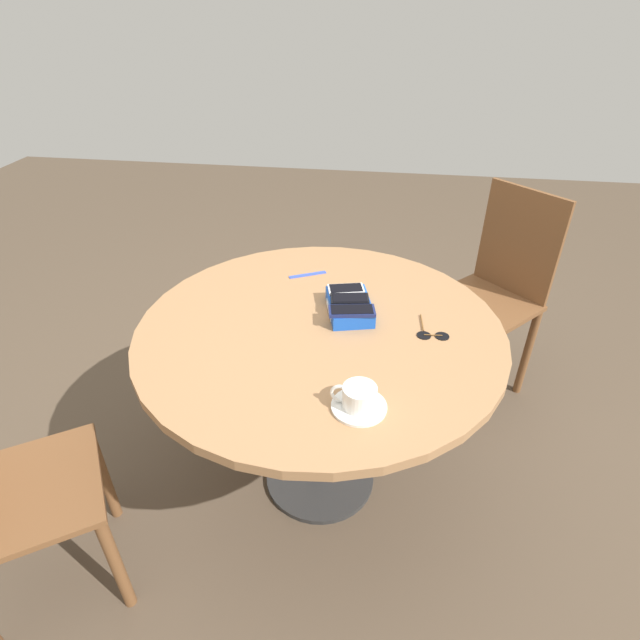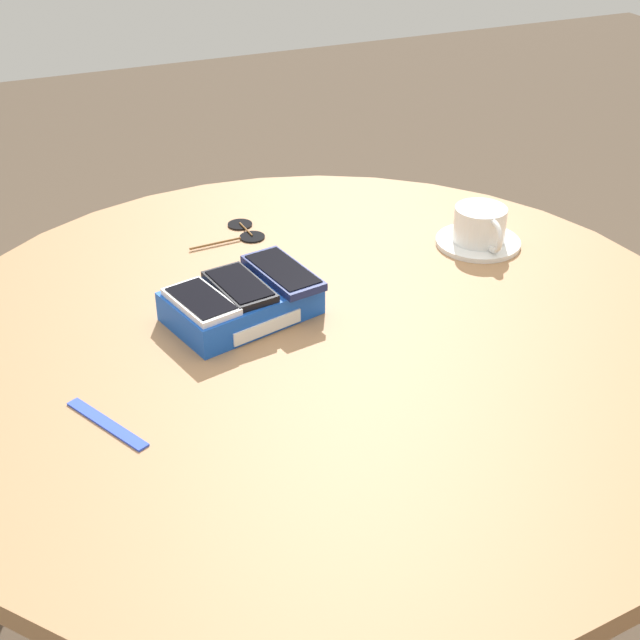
# 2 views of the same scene
# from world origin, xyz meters

# --- Properties ---
(ground_plane) EXTENTS (8.00, 8.00, 0.00)m
(ground_plane) POSITION_xyz_m (0.00, 0.00, 0.00)
(ground_plane) COLOR brown
(round_table) EXTENTS (1.15, 1.15, 0.73)m
(round_table) POSITION_xyz_m (0.00, 0.00, 0.63)
(round_table) COLOR #2D2D2D
(round_table) RESTS_ON ground_plane
(phone_box) EXTENTS (0.23, 0.18, 0.05)m
(phone_box) POSITION_xyz_m (-0.09, 0.08, 0.75)
(phone_box) COLOR blue
(phone_box) RESTS_ON round_table
(phone_white) EXTENTS (0.09, 0.13, 0.01)m
(phone_white) POSITION_xyz_m (-0.15, 0.06, 0.78)
(phone_white) COLOR silver
(phone_white) RESTS_ON phone_box
(phone_black) EXTENTS (0.08, 0.13, 0.01)m
(phone_black) POSITION_xyz_m (-0.09, 0.08, 0.78)
(phone_black) COLOR black
(phone_black) RESTS_ON phone_box
(phone_navy) EXTENTS (0.09, 0.15, 0.01)m
(phone_navy) POSITION_xyz_m (-0.02, 0.10, 0.78)
(phone_navy) COLOR navy
(phone_navy) RESTS_ON phone_box
(saucer) EXTENTS (0.14, 0.14, 0.01)m
(saucer) POSITION_xyz_m (0.35, 0.15, 0.73)
(saucer) COLOR white
(saucer) RESTS_ON round_table
(coffee_cup) EXTENTS (0.09, 0.12, 0.06)m
(coffee_cup) POSITION_xyz_m (0.35, 0.15, 0.76)
(coffee_cup) COLOR white
(coffee_cup) RESTS_ON saucer
(lanyard_strap) EXTENTS (0.08, 0.13, 0.00)m
(lanyard_strap) POSITION_xyz_m (-0.32, -0.09, 0.73)
(lanyard_strap) COLOR blue
(lanyard_strap) RESTS_ON round_table
(sunglasses) EXTENTS (0.13, 0.10, 0.01)m
(sunglasses) POSITION_xyz_m (0.00, 0.34, 0.73)
(sunglasses) COLOR black
(sunglasses) RESTS_ON round_table
(chair_near_window) EXTENTS (0.54, 0.54, 0.94)m
(chair_near_window) POSITION_xyz_m (-0.69, 0.66, 0.49)
(chair_near_window) COLOR brown
(chair_near_window) RESTS_ON ground_plane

